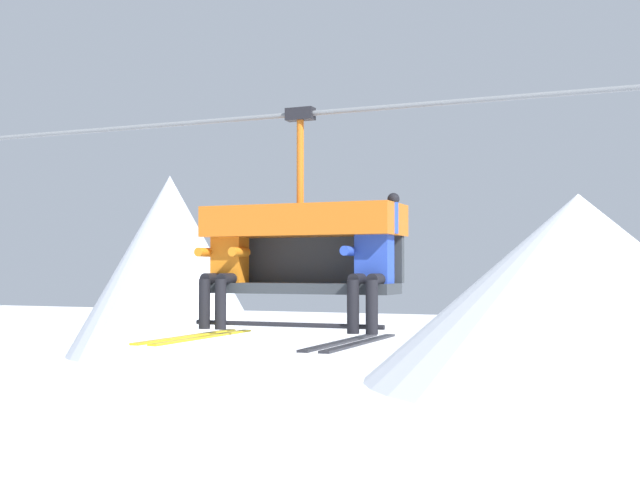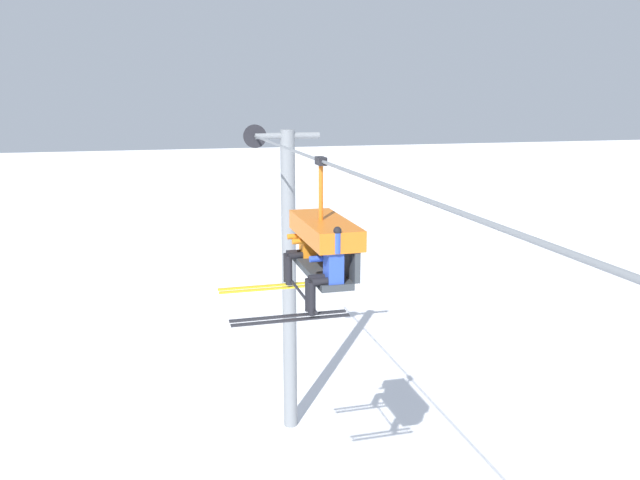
% 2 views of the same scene
% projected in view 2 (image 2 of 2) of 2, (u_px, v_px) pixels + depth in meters
% --- Properties ---
extents(lift_tower_near, '(0.36, 1.88, 8.04)m').
position_uv_depth(lift_tower_near, '(288.00, 277.00, 15.98)').
color(lift_tower_near, slate).
rests_on(lift_tower_near, ground_plane).
extents(lift_cable, '(15.89, 0.05, 0.05)m').
position_uv_depth(lift_cable, '(337.00, 167.00, 8.44)').
color(lift_cable, slate).
extents(chairlift_chair, '(1.94, 0.74, 2.10)m').
position_uv_depth(chairlift_chair, '(326.00, 239.00, 9.51)').
color(chairlift_chair, '#33383D').
extents(skier_orange, '(0.46, 1.70, 1.23)m').
position_uv_depth(skier_orange, '(300.00, 247.00, 10.23)').
color(skier_orange, orange).
extents(skier_blue, '(0.48, 1.70, 1.34)m').
position_uv_depth(skier_blue, '(325.00, 270.00, 8.79)').
color(skier_blue, '#2847B7').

